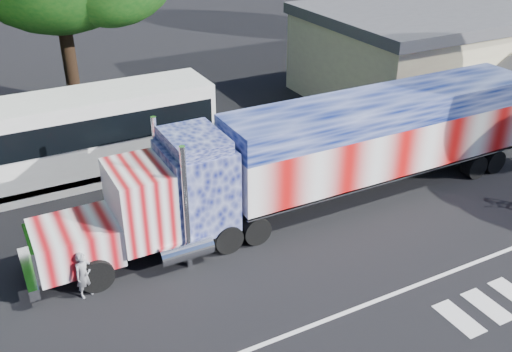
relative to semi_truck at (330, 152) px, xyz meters
name	(u,v)px	position (x,y,z in m)	size (l,w,h in m)	color
ground	(296,260)	(-3.11, -2.76, -2.32)	(100.00, 100.00, 0.00)	black
lane_markings	(408,309)	(-1.40, -6.53, -2.31)	(30.00, 2.67, 0.01)	silver
semi_truck	(330,152)	(0.00, 0.00, 0.00)	(21.13, 3.34, 4.50)	black
coach_bus	(62,140)	(-8.87, 6.83, -0.36)	(13.00, 3.03, 3.78)	silver
hall_building	(481,43)	(16.82, 8.10, 0.30)	(22.40, 12.80, 5.20)	beige
woman	(84,275)	(-9.96, -1.26, -1.51)	(0.59, 0.38, 1.61)	slate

